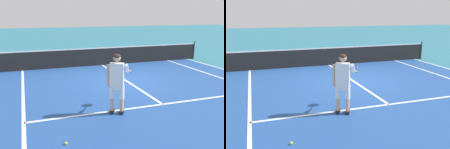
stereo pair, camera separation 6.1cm
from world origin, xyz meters
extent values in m
plane|color=teal|center=(0.00, 0.00, 0.00)|extent=(80.00, 80.00, 0.00)
cube|color=#234C93|center=(0.00, -1.28, 0.00)|extent=(10.98, 9.73, 0.00)
cube|color=white|center=(0.00, -3.02, 0.00)|extent=(8.23, 0.10, 0.01)
cube|color=white|center=(0.00, 0.18, 0.00)|extent=(0.10, 6.40, 0.01)
cube|color=white|center=(-4.12, -1.28, 0.00)|extent=(0.10, 9.33, 0.01)
cylinder|color=#333338|center=(5.94, 3.38, 0.54)|extent=(0.08, 0.08, 1.07)
cube|color=black|center=(0.00, 3.38, 0.46)|extent=(11.84, 0.02, 0.91)
cube|color=white|center=(0.00, 3.38, 0.94)|extent=(11.84, 0.03, 0.06)
cube|color=black|center=(-1.71, -3.12, 0.04)|extent=(0.23, 0.30, 0.09)
cube|color=black|center=(-1.47, -3.25, 0.04)|extent=(0.23, 0.30, 0.09)
cylinder|color=tan|center=(-1.73, -3.15, 0.27)|extent=(0.11, 0.11, 0.36)
cylinder|color=silver|center=(-1.73, -3.15, 0.66)|extent=(0.14, 0.14, 0.41)
cylinder|color=tan|center=(-1.48, -3.28, 0.27)|extent=(0.11, 0.11, 0.36)
cylinder|color=silver|center=(-1.48, -3.28, 0.66)|extent=(0.14, 0.14, 0.41)
cube|color=silver|center=(-1.61, -3.22, 0.82)|extent=(0.39, 0.33, 0.20)
cube|color=white|center=(-1.61, -3.22, 1.16)|extent=(0.44, 0.37, 0.60)
cylinder|color=tan|center=(-1.82, -3.11, 1.11)|extent=(0.09, 0.09, 0.62)
cylinder|color=white|center=(-1.33, -3.26, 1.31)|extent=(0.20, 0.27, 0.29)
cylinder|color=tan|center=(-1.20, -3.09, 1.17)|extent=(0.21, 0.29, 0.14)
sphere|color=tan|center=(-1.60, -3.21, 1.60)|extent=(0.21, 0.21, 0.21)
ellipsoid|color=#382314|center=(-1.61, -3.23, 1.66)|extent=(0.27, 0.27, 0.12)
cylinder|color=#232326|center=(-1.08, -2.90, 1.14)|extent=(0.12, 0.19, 0.03)
cylinder|color=#1E479E|center=(-1.01, -2.77, 1.14)|extent=(0.07, 0.10, 0.02)
torus|color=#1E479E|center=(-0.93, -2.61, 1.14)|extent=(0.16, 0.27, 0.30)
cylinder|color=silver|center=(-0.93, -2.61, 1.14)|extent=(0.12, 0.22, 0.25)
sphere|color=#CCE02D|center=(-3.25, -4.48, 0.03)|extent=(0.07, 0.07, 0.07)
camera|label=1|loc=(-3.94, -9.45, 2.79)|focal=40.20mm
camera|label=2|loc=(-3.88, -9.47, 2.79)|focal=40.20mm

